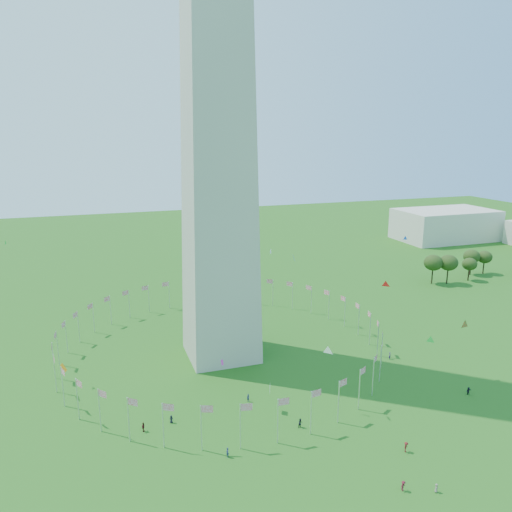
# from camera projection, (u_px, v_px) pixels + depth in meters

# --- Properties ---
(ground) EXTENTS (600.00, 600.00, 0.00)m
(ground) POSITION_uv_depth(u_px,v_px,m) (299.00, 477.00, 82.76)
(ground) COLOR #1B5012
(ground) RESTS_ON ground
(flag_ring) EXTENTS (80.24, 80.24, 9.00)m
(flag_ring) POSITION_uv_depth(u_px,v_px,m) (221.00, 338.00, 127.63)
(flag_ring) COLOR silver
(flag_ring) RESTS_ON ground
(gov_building_east_a) EXTENTS (50.00, 30.00, 16.00)m
(gov_building_east_a) POSITION_uv_depth(u_px,v_px,m) (445.00, 225.00, 265.58)
(gov_building_east_a) COLOR beige
(gov_building_east_a) RESTS_ON ground
(crowd) EXTENTS (82.12, 59.70, 1.96)m
(crowd) POSITION_uv_depth(u_px,v_px,m) (365.00, 465.00, 84.49)
(crowd) COLOR #33194C
(crowd) RESTS_ON ground
(kites_aloft) EXTENTS (100.77, 69.84, 35.40)m
(kites_aloft) POSITION_uv_depth(u_px,v_px,m) (333.00, 320.00, 100.54)
(kites_aloft) COLOR red
(kites_aloft) RESTS_ON ground
(tree_line_east) EXTENTS (53.61, 15.49, 10.97)m
(tree_line_east) POSITION_uv_depth(u_px,v_px,m) (473.00, 266.00, 194.56)
(tree_line_east) COLOR #2E4818
(tree_line_east) RESTS_ON ground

